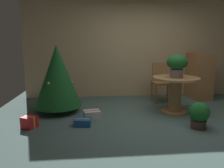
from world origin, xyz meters
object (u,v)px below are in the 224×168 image
object	(u,v)px
wooden_chair_far	(161,80)
gift_box_red	(29,122)
wooden_cabinet	(199,76)
gift_box_blue	(83,122)
potted_plant	(199,114)
holiday_tree	(57,76)
flower_vase	(177,64)
gift_box_cream	(92,114)
round_dining_table	(175,90)

from	to	relation	value
wooden_chair_far	gift_box_red	bearing A→B (deg)	-152.05
wooden_cabinet	gift_box_red	bearing A→B (deg)	-155.79
gift_box_blue	wooden_cabinet	distance (m)	3.47
wooden_cabinet	potted_plant	world-z (taller)	wooden_cabinet
holiday_tree	gift_box_red	bearing A→B (deg)	-113.18
flower_vase	gift_box_cream	distance (m)	1.94
potted_plant	wooden_cabinet	bearing A→B (deg)	63.04
wooden_chair_far	holiday_tree	xyz separation A→B (m)	(-2.40, -0.62, 0.21)
round_dining_table	flower_vase	distance (m)	0.55
flower_vase	wooden_chair_far	world-z (taller)	flower_vase
gift_box_blue	potted_plant	distance (m)	1.98
round_dining_table	flower_vase	world-z (taller)	flower_vase
round_dining_table	potted_plant	bearing A→B (deg)	-84.62
wooden_cabinet	gift_box_cream	bearing A→B (deg)	-154.13
flower_vase	wooden_cabinet	size ratio (longest dim) A/B	0.39
gift_box_cream	gift_box_red	world-z (taller)	gift_box_red
round_dining_table	wooden_cabinet	size ratio (longest dim) A/B	0.79
gift_box_red	wooden_cabinet	xyz separation A→B (m)	(3.87, 1.74, 0.49)
flower_vase	potted_plant	world-z (taller)	flower_vase
round_dining_table	gift_box_cream	distance (m)	1.77
gift_box_cream	round_dining_table	bearing A→B (deg)	6.94
flower_vase	wooden_chair_far	distance (m)	1.05
wooden_chair_far	gift_box_cream	xyz separation A→B (m)	(-1.71, -1.09, -0.47)
round_dining_table	wooden_cabinet	world-z (taller)	wooden_cabinet
gift_box_blue	round_dining_table	bearing A→B (deg)	16.71
round_dining_table	gift_box_red	bearing A→B (deg)	-168.11
flower_vase	gift_box_cream	xyz separation A→B (m)	(-1.70, -0.15, -0.94)
flower_vase	gift_box_cream	size ratio (longest dim) A/B	1.33
gift_box_cream	gift_box_red	distance (m)	1.12
round_dining_table	holiday_tree	size ratio (longest dim) A/B	0.67
wooden_chair_far	wooden_cabinet	world-z (taller)	wooden_cabinet
wooden_chair_far	gift_box_blue	bearing A→B (deg)	-142.25
flower_vase	wooden_cabinet	xyz separation A→B (m)	(1.12, 1.21, -0.42)
round_dining_table	gift_box_red	xyz separation A→B (m)	(-2.76, -0.58, -0.37)
holiday_tree	gift_box_cream	world-z (taller)	holiday_tree
gift_box_blue	gift_box_cream	bearing A→B (deg)	66.27
flower_vase	holiday_tree	xyz separation A→B (m)	(-2.38, 0.32, -0.25)
gift_box_red	holiday_tree	bearing A→B (deg)	66.82
potted_plant	wooden_chair_far	bearing A→B (deg)	92.66
round_dining_table	flower_vase	size ratio (longest dim) A/B	2.05
gift_box_blue	gift_box_red	bearing A→B (deg)	-178.62
gift_box_red	wooden_chair_far	bearing A→B (deg)	27.95
wooden_chair_far	gift_box_red	world-z (taller)	wooden_chair_far
wooden_cabinet	gift_box_blue	bearing A→B (deg)	-149.98
gift_box_red	wooden_cabinet	size ratio (longest dim) A/B	0.24
gift_box_cream	holiday_tree	bearing A→B (deg)	145.50
wooden_chair_far	potted_plant	size ratio (longest dim) A/B	2.14
gift_box_blue	gift_box_cream	world-z (taller)	gift_box_cream
flower_vase	potted_plant	xyz separation A→B (m)	(0.09, -0.81, -0.77)
potted_plant	gift_box_cream	bearing A→B (deg)	159.90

